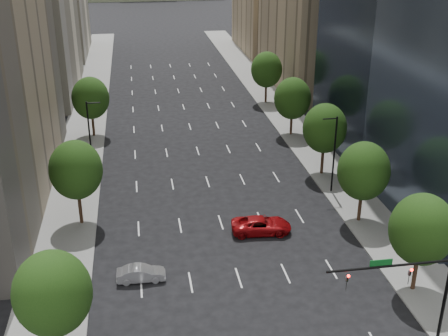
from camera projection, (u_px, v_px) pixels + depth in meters
sidewalk_left at (73, 190)px, 64.46m from camera, size 6.00×200.00×0.15m
sidewalk_right at (333, 173)px, 69.02m from camera, size 6.00×200.00×0.15m
filler_left at (54, 15)px, 128.32m from camera, size 14.00×26.00×18.00m
parking_tan_right at (315, 3)px, 100.69m from camera, size 14.00×30.00×30.00m
filler_right at (271, 16)px, 133.36m from camera, size 14.00×26.00×16.00m
tree_right_1 at (422, 230)px, 44.81m from camera, size 5.20×5.20×8.75m
tree_right_2 at (364, 171)px, 55.73m from camera, size 5.20×5.20×8.61m
tree_right_3 at (325, 128)px, 66.48m from camera, size 5.20×5.20×8.89m
tree_right_4 at (292, 98)px, 79.33m from camera, size 5.20×5.20×8.46m
tree_right_5 at (267, 70)px, 93.70m from camera, size 5.20×5.20×8.75m
tree_left_0 at (53, 293)px, 37.07m from camera, size 5.20×5.20×8.75m
tree_left_1 at (76, 170)px, 55.10m from camera, size 5.20×5.20×8.97m
tree_left_2 at (91, 98)px, 78.75m from camera, size 5.20×5.20×8.68m
streetlight_rn at (334, 152)px, 62.29m from camera, size 1.70×0.20×9.00m
streetlight_ln at (90, 135)px, 67.39m from camera, size 1.70×0.20×9.00m
traffic_signal at (415, 283)px, 39.09m from camera, size 9.12×0.40×7.38m
car_silver at (141, 274)px, 48.07m from camera, size 4.18×1.53×1.37m
car_red_far at (261, 225)px, 55.50m from camera, size 6.10×3.20×1.64m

